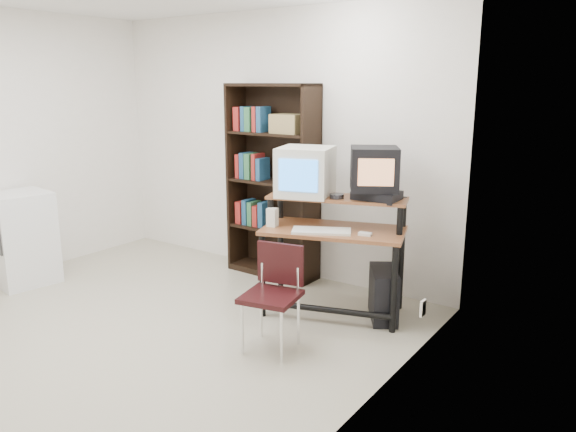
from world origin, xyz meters
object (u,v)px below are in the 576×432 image
Objects in this scene: pc_tower at (383,294)px; crt_monitor at (305,172)px; bookshelf at (274,180)px; crt_tv at (374,169)px; mini_fridge at (22,238)px; school_chair at (274,286)px; computer_desk at (334,234)px.

crt_monitor is at bearing 153.91° from pc_tower.
crt_monitor is 1.21× the size of pc_tower.
crt_monitor is at bearing -33.70° from bookshelf.
crt_tv is (0.56, 0.16, 0.05)m from crt_monitor.
crt_tv is 3.44m from mini_fridge.
school_chair is at bearing -88.59° from crt_monitor.
pc_tower is 0.59× the size of school_chair.
crt_monitor is at bearing 32.91° from mini_fridge.
pc_tower is (0.42, 0.11, -0.47)m from computer_desk.
bookshelf is at bearing 134.64° from computer_desk.
school_chair is at bearing -52.27° from bookshelf.
computer_desk is at bearing -26.02° from bookshelf.
crt_tv is 1.03m from pc_tower.
crt_monitor is 1.13m from school_chair.
crt_monitor is at bearing 156.01° from computer_desk.
computer_desk is 1.43× the size of mini_fridge.
bookshelf reaches higher than computer_desk.
mini_fridge is at bearing 172.26° from crt_tv.
mini_fridge is (-3.09, -1.29, -0.78)m from crt_tv.
computer_desk is 1.68× the size of school_chair.
crt_monitor reaches higher than mini_fridge.
bookshelf reaches higher than crt_monitor.
school_chair is 2.82m from mini_fridge.
bookshelf reaches higher than school_chair.
crt_monitor reaches higher than school_chair.
bookshelf reaches higher than pc_tower.
crt_monitor is 1.21m from pc_tower.
crt_tv is at bearing 63.25° from school_chair.
computer_desk is 0.83m from school_chair.
school_chair is 1.72m from bookshelf.
school_chair is 0.40× the size of bookshelf.
school_chair reaches higher than pc_tower.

